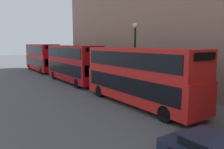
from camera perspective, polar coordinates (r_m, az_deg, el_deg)
The scene contains 5 objects.
bus_second_in_queue at distance 15.94m, azimuth 7.02°, elevation 0.16°, with size 2.59×10.52×4.17m.
bus_third_in_queue at distance 25.79m, azimuth -10.12°, elevation 3.20°, with size 2.59×10.17×4.28m.
bus_trailing at distance 37.52m, azimuth -17.89°, elevation 4.49°, with size 2.59×10.39×4.41m.
street_lamp at distance 19.05m, azimuth 6.01°, elevation 6.18°, with size 0.44×0.44×6.24m.
pedestrian at distance 26.20m, azimuth -4.54°, elevation -0.24°, with size 0.36×0.36×1.58m.
Camera 1 is at (-8.76, 5.55, 4.46)m, focal length 35.00 mm.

